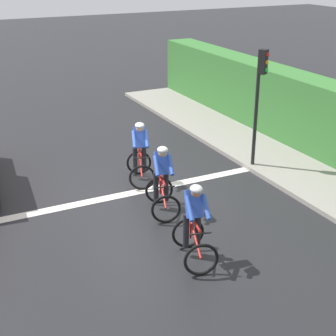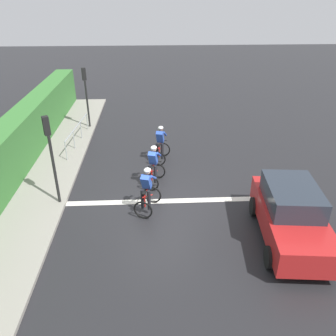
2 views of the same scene
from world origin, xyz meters
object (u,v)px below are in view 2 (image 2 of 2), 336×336
cyclist_lead (160,145)px  cyclist_second (154,167)px  traffic_light_far_junction (86,89)px  cyclist_mid (147,192)px  car_red (291,214)px  traffic_light_near_crossing (50,148)px  pedestrian_railing_kerbside (77,130)px

cyclist_lead → cyclist_second: bearing=-99.0°
traffic_light_far_junction → cyclist_mid: bearing=-68.5°
car_red → traffic_light_far_junction: (-7.71, 10.07, 1.35)m
traffic_light_near_crossing → cyclist_mid: bearing=-11.0°
cyclist_mid → car_red: size_ratio=0.39×
cyclist_second → traffic_light_near_crossing: traffic_light_near_crossing is taller
cyclist_lead → cyclist_mid: 4.01m
cyclist_lead → cyclist_second: size_ratio=1.00×
traffic_light_far_junction → pedestrian_railing_kerbside: (-0.19, -2.43, -1.42)m
cyclist_mid → cyclist_second: bearing=82.4°
cyclist_mid → cyclist_lead: bearing=81.6°
traffic_light_far_junction → car_red: bearing=-52.6°
cyclist_lead → cyclist_second: 2.15m
cyclist_lead → cyclist_mid: size_ratio=1.00×
cyclist_mid → traffic_light_far_junction: 9.13m
car_red → pedestrian_railing_kerbside: 10.99m
cyclist_mid → car_red: bearing=-20.8°
pedestrian_railing_kerbside → cyclist_mid: bearing=-59.7°
pedestrian_railing_kerbside → traffic_light_far_junction: bearing=85.6°
cyclist_lead → pedestrian_railing_kerbside: 4.54m
cyclist_second → pedestrian_railing_kerbside: (-3.73, 4.12, 0.00)m
cyclist_lead → traffic_light_near_crossing: traffic_light_near_crossing is taller
car_red → traffic_light_far_junction: traffic_light_far_junction is taller
car_red → traffic_light_near_crossing: (-7.64, 2.30, 1.35)m
cyclist_second → cyclist_lead: bearing=81.0°
cyclist_mid → traffic_light_near_crossing: 3.59m
cyclist_second → car_red: size_ratio=0.39×
cyclist_mid → pedestrian_railing_kerbside: (-3.49, 5.96, 0.00)m
cyclist_lead → pedestrian_railing_kerbside: (-4.07, 2.00, 0.00)m
pedestrian_railing_kerbside → cyclist_lead: bearing=-26.2°
cyclist_second → car_red: 5.45m
cyclist_lead → car_red: 6.81m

